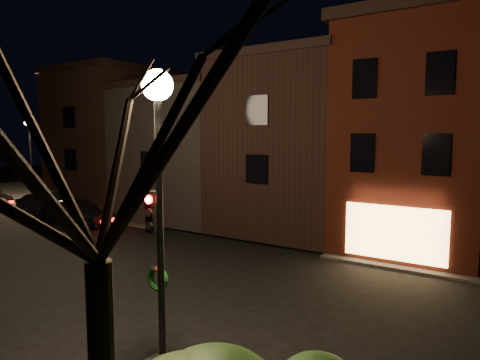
% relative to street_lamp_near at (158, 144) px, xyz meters
% --- Properties ---
extents(ground, '(120.00, 120.00, 0.00)m').
position_rel_street_lamp_near_xyz_m(ground, '(-6.20, 6.00, -5.18)').
color(ground, black).
rests_on(ground, ground).
extents(sidewalk_far_left, '(30.00, 30.00, 0.12)m').
position_rel_street_lamp_near_xyz_m(sidewalk_far_left, '(-26.20, 26.00, -5.12)').
color(sidewalk_far_left, '#2D2B28').
rests_on(sidewalk_far_left, ground).
extents(corner_building, '(6.50, 8.50, 10.50)m').
position_rel_street_lamp_near_xyz_m(corner_building, '(1.80, 15.47, 0.22)').
color(corner_building, '#49160D').
rests_on(corner_building, ground).
extents(row_building_a, '(7.30, 10.30, 9.40)m').
position_rel_street_lamp_near_xyz_m(row_building_a, '(-4.70, 16.50, -0.34)').
color(row_building_a, black).
rests_on(row_building_a, ground).
extents(row_building_b, '(7.80, 10.30, 8.40)m').
position_rel_street_lamp_near_xyz_m(row_building_b, '(-11.95, 16.50, -0.85)').
color(row_building_b, black).
rests_on(row_building_b, ground).
extents(row_building_c, '(7.30, 10.30, 9.90)m').
position_rel_street_lamp_near_xyz_m(row_building_c, '(-19.20, 16.50, -0.09)').
color(row_building_c, black).
rests_on(row_building_c, ground).
extents(street_lamp_near, '(0.60, 0.60, 6.48)m').
position_rel_street_lamp_near_xyz_m(street_lamp_near, '(0.00, 0.00, 0.00)').
color(street_lamp_near, black).
rests_on(street_lamp_near, sidewalk_near_right).
extents(street_lamp_far, '(0.60, 0.60, 6.48)m').
position_rel_street_lamp_near_xyz_m(street_lamp_far, '(-25.20, 12.20, 0.00)').
color(street_lamp_far, black).
rests_on(street_lamp_far, sidewalk_far_left).
extents(traffic_signal, '(0.58, 0.38, 4.05)m').
position_rel_street_lamp_near_xyz_m(traffic_signal, '(-0.60, 0.49, -2.37)').
color(traffic_signal, black).
rests_on(traffic_signal, sidewalk_near_right).
extents(bare_tree_right, '(6.40, 6.40, 8.50)m').
position_rel_street_lamp_near_xyz_m(bare_tree_right, '(1.30, -2.50, 0.97)').
color(bare_tree_right, black).
rests_on(bare_tree_right, sidewalk_near_right).
extents(parked_car_a, '(4.97, 2.43, 1.63)m').
position_rel_street_lamp_near_xyz_m(parked_car_a, '(-15.99, 9.57, -4.36)').
color(parked_car_a, black).
rests_on(parked_car_a, ground).
extents(parked_car_b, '(5.14, 2.19, 1.65)m').
position_rel_street_lamp_near_xyz_m(parked_car_b, '(-19.23, 9.96, -4.36)').
color(parked_car_b, black).
rests_on(parked_car_b, ground).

